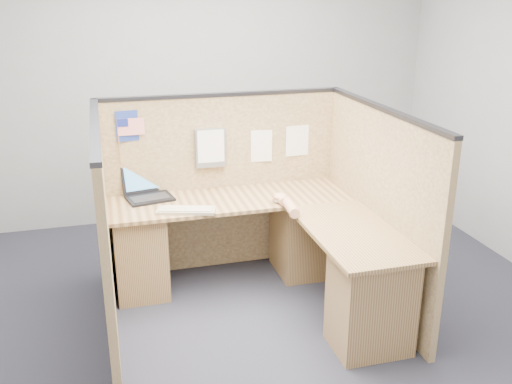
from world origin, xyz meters
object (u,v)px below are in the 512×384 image
object	(u,v)px
keyboard	(186,210)
mouse	(280,200)
laptop	(149,189)
l_desk	(267,254)

from	to	relation	value
keyboard	mouse	xyz separation A→B (m)	(0.75, 0.00, 0.01)
laptop	keyboard	distance (m)	0.49
l_desk	mouse	distance (m)	0.44
l_desk	mouse	bearing A→B (deg)	49.41
l_desk	keyboard	bearing A→B (deg)	161.97
laptop	keyboard	size ratio (longest dim) A/B	0.86
mouse	laptop	bearing A→B (deg)	156.81
l_desk	laptop	xyz separation A→B (m)	(-0.82, 0.61, 0.40)
mouse	l_desk	bearing A→B (deg)	-130.59
l_desk	laptop	world-z (taller)	laptop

